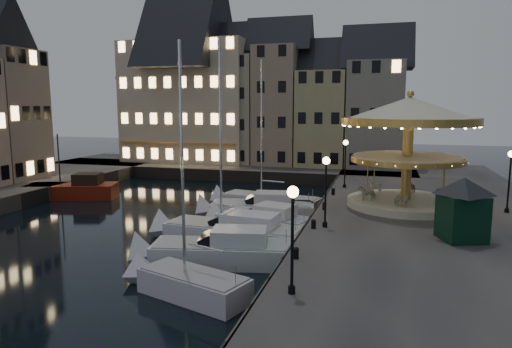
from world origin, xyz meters
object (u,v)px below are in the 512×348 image
(bollard_b, at_px, (313,223))
(motorboat_e, at_px, (257,209))
(streetlamp_a, at_px, (292,224))
(ticket_kiosk, at_px, (463,198))
(bollard_c, at_px, (324,205))
(motorboat_c, at_px, (229,231))
(motorboat_a, at_px, (184,283))
(red_fishing_boat, at_px, (74,190))
(motorboat_b, at_px, (215,252))
(bollard_d, at_px, (333,191))
(streetlamp_b, at_px, (326,182))
(carousel, at_px, (409,131))
(motorboat_f, at_px, (264,202))
(streetlamp_d, at_px, (510,172))
(motorboat_d, at_px, (259,222))
(bollard_a, at_px, (296,252))
(streetlamp_c, at_px, (345,157))

(bollard_b, height_order, motorboat_e, motorboat_e)
(streetlamp_a, xyz_separation_m, ticket_kiosk, (7.32, 9.31, -0.43))
(streetlamp_a, height_order, ticket_kiosk, streetlamp_a)
(bollard_c, relative_size, motorboat_e, 0.06)
(streetlamp_a, height_order, motorboat_c, motorboat_c)
(motorboat_a, xyz_separation_m, red_fishing_boat, (-18.84, 17.15, 0.17))
(bollard_c, distance_m, motorboat_c, 7.25)
(bollard_b, relative_size, motorboat_b, 0.07)
(bollard_d, distance_m, ticket_kiosk, 13.45)
(streetlamp_b, xyz_separation_m, bollard_c, (-0.60, 4.50, -2.41))
(bollard_d, distance_m, carousel, 7.95)
(motorboat_f, xyz_separation_m, ticket_kiosk, (13.49, -9.94, 3.06))
(motorboat_e, bearing_deg, motorboat_a, -87.26)
(motorboat_a, bearing_deg, motorboat_c, 95.00)
(carousel, height_order, ticket_kiosk, carousel)
(motorboat_b, bearing_deg, motorboat_f, 93.65)
(motorboat_f, bearing_deg, streetlamp_b, -56.31)
(streetlamp_b, xyz_separation_m, bollard_d, (-0.60, 10.00, -2.41))
(ticket_kiosk, bearing_deg, motorboat_e, 152.31)
(motorboat_a, bearing_deg, motorboat_b, 91.62)
(streetlamp_d, xyz_separation_m, carousel, (-6.49, 0.14, 2.65))
(motorboat_b, bearing_deg, motorboat_c, 98.66)
(motorboat_c, xyz_separation_m, motorboat_f, (-0.27, 9.61, -0.15))
(streetlamp_a, xyz_separation_m, motorboat_d, (-4.72, 12.56, -3.38))
(ticket_kiosk, bearing_deg, bollard_d, 126.55)
(streetlamp_b, xyz_separation_m, motorboat_c, (-5.90, -0.37, -3.34))
(bollard_a, bearing_deg, streetlamp_b, 84.29)
(streetlamp_c, bearing_deg, streetlamp_a, -90.00)
(bollard_d, distance_m, motorboat_a, 19.07)
(motorboat_e, height_order, ticket_kiosk, ticket_kiosk)
(streetlamp_c, bearing_deg, bollard_a, -91.76)
(motorboat_c, distance_m, motorboat_f, 9.62)
(motorboat_b, xyz_separation_m, motorboat_f, (-0.86, 13.48, -0.12))
(bollard_b, bearing_deg, motorboat_c, 178.54)
(streetlamp_a, relative_size, carousel, 0.45)
(motorboat_d, bearing_deg, bollard_a, -64.32)
(streetlamp_a, xyz_separation_m, bollard_b, (-0.60, 9.50, -2.41))
(bollard_c, distance_m, ticket_kiosk, 9.68)
(bollard_a, xyz_separation_m, motorboat_a, (-4.59, -2.48, -1.07))
(streetlamp_b, bearing_deg, streetlamp_a, -90.00)
(streetlamp_b, bearing_deg, streetlamp_d, 31.78)
(streetlamp_a, xyz_separation_m, motorboat_e, (-5.89, 16.25, -3.37))
(streetlamp_b, relative_size, motorboat_e, 0.47)
(streetlamp_b, distance_m, bollard_b, 2.54)
(motorboat_d, bearing_deg, motorboat_e, 107.68)
(motorboat_b, height_order, motorboat_e, same)
(streetlamp_d, bearing_deg, motorboat_c, -156.81)
(streetlamp_a, bearing_deg, motorboat_b, 132.63)
(bollard_a, distance_m, motorboat_c, 7.79)
(streetlamp_b, height_order, motorboat_e, streetlamp_b)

